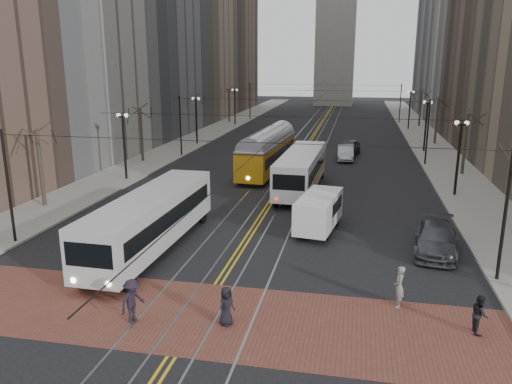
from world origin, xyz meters
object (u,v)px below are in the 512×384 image
at_px(pedestrian_d, 132,301).
at_px(streetcar, 268,155).
at_px(transit_bus, 152,222).
at_px(sedan_silver, 345,153).
at_px(cargo_van, 319,213).
at_px(pedestrian_b, 399,287).
at_px(rear_bus, 301,172).
at_px(sedan_parked, 436,239).
at_px(pedestrian_c, 480,314).
at_px(pedestrian_a, 226,306).
at_px(sedan_grey, 349,147).

bearing_deg(pedestrian_d, streetcar, 18.83).
distance_m(transit_bus, sedan_silver, 30.22).
xyz_separation_m(cargo_van, pedestrian_b, (4.12, -9.17, -0.22)).
height_order(rear_bus, sedan_silver, rear_bus).
distance_m(rear_bus, pedestrian_d, 22.73).
height_order(sedan_parked, pedestrian_d, pedestrian_d).
height_order(transit_bus, pedestrian_d, transit_bus).
distance_m(transit_bus, pedestrian_c, 16.84).
bearing_deg(sedan_parked, transit_bus, -162.26).
height_order(pedestrian_a, pedestrian_d, pedestrian_d).
height_order(cargo_van, sedan_silver, cargo_van).
distance_m(rear_bus, cargo_van, 9.94).
relative_size(rear_bus, pedestrian_b, 6.66).
xyz_separation_m(rear_bus, pedestrian_c, (9.20, -20.44, -0.79)).
height_order(streetcar, pedestrian_c, streetcar).
distance_m(transit_bus, sedan_grey, 33.33).
xyz_separation_m(rear_bus, sedan_parked, (8.76, -11.96, -0.80)).
relative_size(pedestrian_b, pedestrian_c, 1.17).
height_order(pedestrian_a, pedestrian_c, pedestrian_a).
relative_size(pedestrian_b, pedestrian_d, 0.99).
xyz_separation_m(streetcar, rear_bus, (3.90, -6.56, -0.03)).
height_order(sedan_parked, pedestrian_a, pedestrian_a).
relative_size(sedan_parked, pedestrian_d, 2.92).
bearing_deg(transit_bus, sedan_grey, 73.92).
distance_m(sedan_silver, sedan_parked, 26.52).
bearing_deg(cargo_van, rear_bus, 111.16).
bearing_deg(pedestrian_d, sedan_grey, 8.42).
relative_size(sedan_grey, pedestrian_a, 3.09).
xyz_separation_m(transit_bus, rear_bus, (6.59, 14.64, -0.01)).
xyz_separation_m(streetcar, pedestrian_d, (-0.27, -28.90, -0.67)).
distance_m(sedan_parked, pedestrian_a, 13.48).
height_order(transit_bus, pedestrian_a, transit_bus).
bearing_deg(sedan_grey, pedestrian_a, -86.31).
xyz_separation_m(cargo_van, pedestrian_d, (-6.37, -12.65, -0.21)).
height_order(cargo_van, pedestrian_d, cargo_van).
relative_size(rear_bus, pedestrian_a, 7.55).
height_order(pedestrian_b, pedestrian_c, pedestrian_b).
height_order(rear_bus, pedestrian_d, rear_bus).
xyz_separation_m(streetcar, pedestrian_c, (13.10, -27.00, -0.81)).
bearing_deg(pedestrian_b, sedan_parked, 162.22).
height_order(streetcar, sedan_parked, streetcar).
relative_size(rear_bus, sedan_parked, 2.26).
bearing_deg(cargo_van, streetcar, 118.94).
bearing_deg(sedan_parked, pedestrian_b, -101.65).
distance_m(sedan_grey, pedestrian_b, 36.10).
bearing_deg(pedestrian_d, pedestrian_a, -62.17).
relative_size(transit_bus, sedan_parked, 2.37).
bearing_deg(transit_bus, sedan_parked, 11.39).
xyz_separation_m(sedan_parked, pedestrian_a, (-9.22, -9.83, 0.03)).
bearing_deg(streetcar, pedestrian_a, -79.48).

